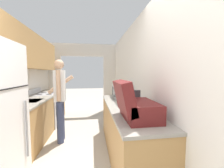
% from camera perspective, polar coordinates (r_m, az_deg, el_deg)
% --- Properties ---
extents(wall_left, '(0.38, 6.60, 2.50)m').
position_cam_1_polar(wall_left, '(3.25, -36.08, 5.64)').
color(wall_left, white).
rests_on(wall_left, ground_plane).
extents(wall_right, '(0.06, 6.60, 2.50)m').
position_cam_1_polar(wall_right, '(2.63, 11.83, 0.43)').
color(wall_right, white).
rests_on(wall_right, ground_plane).
extents(wall_far_with_doorway, '(2.83, 0.06, 2.50)m').
position_cam_1_polar(wall_far_with_doorway, '(5.21, -12.01, 4.41)').
color(wall_far_with_doorway, white).
rests_on(wall_far_with_doorway, ground_plane).
extents(counter_left, '(0.62, 2.98, 0.88)m').
position_cam_1_polar(counter_left, '(3.61, -28.91, -11.97)').
color(counter_left, '#B2844C').
rests_on(counter_left, ground_plane).
extents(counter_right, '(0.62, 2.27, 0.88)m').
position_cam_1_polar(counter_right, '(2.53, 5.77, -18.60)').
color(counter_right, '#B2844C').
rests_on(counter_right, ground_plane).
extents(range_oven, '(0.66, 0.75, 1.02)m').
position_cam_1_polar(range_oven, '(4.23, -25.50, -9.39)').
color(range_oven, '#B7B7BC').
rests_on(range_oven, ground_plane).
extents(person, '(0.55, 0.39, 1.71)m').
position_cam_1_polar(person, '(3.05, -20.79, -5.39)').
color(person, '#384266').
rests_on(person, ground_plane).
extents(suitcase, '(0.48, 0.60, 0.47)m').
position_cam_1_polar(suitcase, '(1.70, 9.17, -8.71)').
color(suitcase, '#5B1919').
rests_on(suitcase, counter_right).
extents(microwave, '(0.38, 0.49, 0.27)m').
position_cam_1_polar(microwave, '(3.10, 4.18, -3.18)').
color(microwave, '#B7B7BC').
rests_on(microwave, counter_right).
extents(book_stack, '(0.22, 0.29, 0.04)m').
position_cam_1_polar(book_stack, '(2.44, 5.44, -8.10)').
color(book_stack, '#2D4C99').
rests_on(book_stack, counter_right).
extents(knife, '(0.06, 0.30, 0.02)m').
position_cam_1_polar(knife, '(4.68, -23.62, -2.52)').
color(knife, '#B7B7BC').
rests_on(knife, counter_left).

